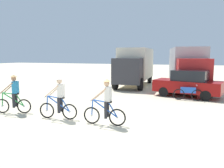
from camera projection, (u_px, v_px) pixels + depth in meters
ground_plane at (88, 126)px, 8.44m from camera, size 120.00×120.00×0.00m
box_truck_cream_rv at (135, 65)px, 19.60m from camera, size 2.64×6.84×3.35m
box_truck_grey_hauler at (187, 66)px, 17.77m from camera, size 3.45×7.05×3.35m
sedan_parked at (188, 84)px, 14.28m from camera, size 4.49×2.68×1.76m
cyclist_orange_shirt at (14, 96)px, 10.19m from camera, size 1.67×0.68×1.82m
cyclist_cowboy_hat at (59, 100)px, 9.26m from camera, size 1.72×0.53×1.82m
cyclist_near_camera at (106, 104)px, 8.44m from camera, size 1.73×0.52×1.82m
bicycle_spare at (188, 94)px, 13.23m from camera, size 1.73×0.50×0.97m
supply_crate at (204, 94)px, 13.61m from camera, size 0.81×0.67×0.62m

